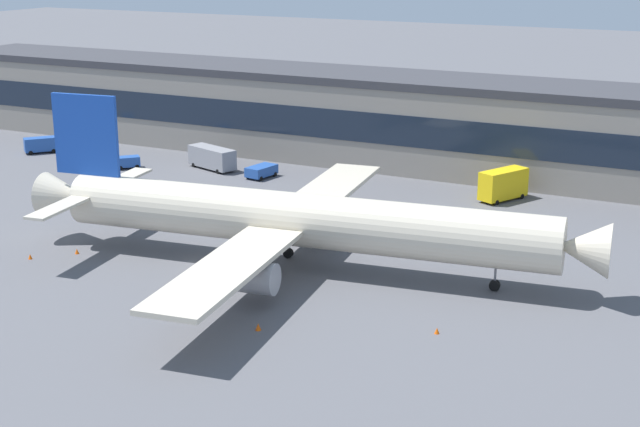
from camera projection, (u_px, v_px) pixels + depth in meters
The scene contains 12 objects.
ground_plane at pixel (208, 264), 99.30m from camera, with size 600.00×600.00×0.00m, color #56565B.
terminal_building at pixel (394, 119), 142.31m from camera, with size 170.25×15.89×13.86m.
airliner at pixel (295, 219), 96.77m from camera, with size 62.98×54.13×17.27m.
fuel_truck at pixel (213, 157), 139.92m from camera, with size 8.85×5.28×3.35m.
crew_van at pixel (40, 144), 150.93m from camera, with size 5.01×5.41×2.55m.
pushback_tractor at pixel (262, 170), 135.29m from camera, with size 3.30×5.14×1.75m.
baggage_tug at pixel (128, 161), 140.68m from camera, with size 3.94×3.98×1.85m.
catering_truck at pixel (504, 183), 123.17m from camera, with size 5.45×7.62×4.15m.
traffic_cone_0 at pixel (30, 257), 100.66m from camera, with size 0.45×0.45×0.57m, color #F2590C.
traffic_cone_1 at pixel (258, 327), 82.20m from camera, with size 0.54×0.54×0.67m, color #F2590C.
traffic_cone_2 at pixel (77, 251), 102.36m from camera, with size 0.47×0.47×0.59m, color #F2590C.
traffic_cone_3 at pixel (437, 331), 81.51m from camera, with size 0.46×0.46×0.58m, color #F2590C.
Camera 1 is at (53.04, -78.15, 33.43)m, focal length 51.62 mm.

